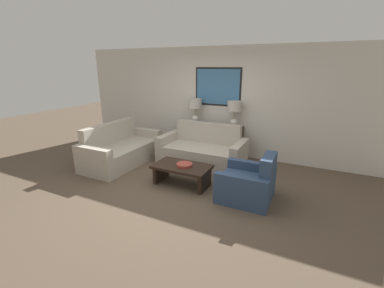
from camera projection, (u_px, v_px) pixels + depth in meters
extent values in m
plane|color=brown|center=(171.00, 189.00, 4.76)|extent=(20.00, 20.00, 0.00)
cube|color=beige|center=(218.00, 102.00, 6.43)|extent=(7.86, 0.10, 2.65)
cube|color=black|center=(218.00, 87.00, 6.27)|extent=(1.18, 0.01, 0.92)
cube|color=teal|center=(218.00, 87.00, 6.27)|extent=(1.10, 0.02, 0.84)
cube|color=#332319|center=(213.00, 140.00, 6.47)|extent=(1.45, 0.38, 0.79)
cylinder|color=silver|center=(195.00, 123.00, 6.57)|extent=(0.15, 0.15, 0.02)
sphere|color=silver|center=(195.00, 119.00, 6.54)|extent=(0.17, 0.17, 0.17)
cylinder|color=#8C7A51|center=(195.00, 112.00, 6.48)|extent=(0.02, 0.02, 0.19)
cylinder|color=#B2ADA3|center=(195.00, 103.00, 6.42)|extent=(0.33, 0.33, 0.24)
cylinder|color=silver|center=(234.00, 126.00, 6.14)|extent=(0.15, 0.15, 0.02)
sphere|color=silver|center=(234.00, 122.00, 6.11)|extent=(0.17, 0.17, 0.17)
cylinder|color=#8C7A51|center=(234.00, 115.00, 6.06)|extent=(0.02, 0.02, 0.19)
cylinder|color=#B2ADA3|center=(235.00, 106.00, 5.99)|extent=(0.33, 0.33, 0.24)
cube|color=#ADA393|center=(200.00, 156.00, 5.83)|extent=(1.58, 0.75, 0.44)
cube|color=#ADA393|center=(208.00, 141.00, 6.16)|extent=(1.58, 0.18, 0.91)
cube|color=#ADA393|center=(169.00, 146.00, 6.25)|extent=(0.18, 0.93, 0.63)
cube|color=#ADA393|center=(239.00, 157.00, 5.51)|extent=(0.18, 0.93, 0.63)
cube|color=#ADA393|center=(126.00, 155.00, 5.96)|extent=(0.75, 1.58, 0.44)
cube|color=#ADA393|center=(110.00, 142.00, 6.08)|extent=(0.18, 1.58, 0.91)
cube|color=#ADA393|center=(93.00, 162.00, 5.21)|extent=(0.93, 0.18, 0.63)
cube|color=#ADA393|center=(145.00, 140.00, 6.72)|extent=(0.93, 0.18, 0.63)
cube|color=black|center=(182.00, 167.00, 4.86)|extent=(1.08, 0.62, 0.05)
cube|color=black|center=(161.00, 172.00, 5.12)|extent=(0.07, 0.49, 0.34)
cube|color=black|center=(205.00, 181.00, 4.72)|extent=(0.07, 0.49, 0.34)
cylinder|color=#93382D|center=(184.00, 165.00, 4.82)|extent=(0.30, 0.30, 0.05)
cube|color=navy|center=(240.00, 187.00, 4.44)|extent=(0.69, 0.57, 0.38)
cube|color=navy|center=(267.00, 180.00, 4.19)|extent=(0.18, 0.57, 0.83)
cube|color=navy|center=(251.00, 176.00, 4.68)|extent=(0.87, 0.14, 0.54)
cube|color=navy|center=(240.00, 192.00, 4.07)|extent=(0.87, 0.14, 0.54)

